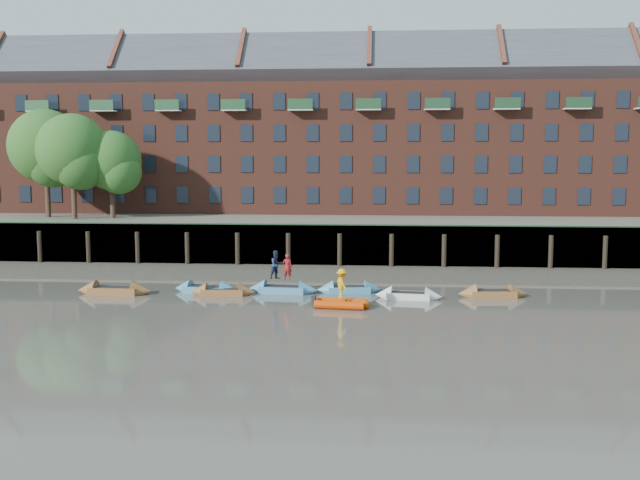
# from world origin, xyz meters

# --- Properties ---
(ground) EXTENTS (220.00, 220.00, 0.00)m
(ground) POSITION_xyz_m (0.00, 0.00, 0.00)
(ground) COLOR #58544B
(ground) RESTS_ON ground
(foreshore) EXTENTS (110.00, 8.00, 0.50)m
(foreshore) POSITION_xyz_m (0.00, 18.00, 0.00)
(foreshore) COLOR #3D382F
(foreshore) RESTS_ON ground
(mud_band) EXTENTS (110.00, 1.60, 0.10)m
(mud_band) POSITION_xyz_m (0.00, 14.60, 0.00)
(mud_band) COLOR #4C4336
(mud_band) RESTS_ON ground
(river_wall) EXTENTS (110.00, 1.23, 3.30)m
(river_wall) POSITION_xyz_m (-0.00, 22.38, 1.59)
(river_wall) COLOR #2D2A26
(river_wall) RESTS_ON ground
(bank_terrace) EXTENTS (110.00, 28.00, 3.20)m
(bank_terrace) POSITION_xyz_m (0.00, 36.00, 1.60)
(bank_terrace) COLOR #5E594D
(bank_terrace) RESTS_ON ground
(apartment_terrace) EXTENTS (80.60, 15.56, 20.98)m
(apartment_terrace) POSITION_xyz_m (-0.00, 36.99, 12.82)
(apartment_terrace) COLOR brown
(apartment_terrace) RESTS_ON bank_terrace
(tree_cluster) EXTENTS (11.76, 7.74, 9.40)m
(tree_cluster) POSITION_xyz_m (-25.62, 27.35, 9.00)
(tree_cluster) COLOR #3A281C
(tree_cluster) RESTS_ON bank_terrace
(rowboat_0) EXTENTS (4.66, 1.35, 1.35)m
(rowboat_0) POSITION_xyz_m (-15.38, 9.20, 0.24)
(rowboat_0) COLOR brown
(rowboat_0) RESTS_ON ground
(rowboat_1) EXTENTS (4.36, 1.86, 1.22)m
(rowboat_1) POSITION_xyz_m (-9.80, 10.17, 0.22)
(rowboat_1) COLOR teal
(rowboat_1) RESTS_ON ground
(rowboat_2) EXTENTS (4.10, 1.38, 1.17)m
(rowboat_2) POSITION_xyz_m (-8.58, 9.46, 0.21)
(rowboat_2) COLOR brown
(rowboat_2) RESTS_ON ground
(rowboat_3) EXTENTS (4.51, 1.61, 1.28)m
(rowboat_3) POSITION_xyz_m (-4.98, 10.44, 0.23)
(rowboat_3) COLOR teal
(rowboat_3) RESTS_ON ground
(rowboat_4) EXTENTS (4.22, 1.82, 1.18)m
(rowboat_4) POSITION_xyz_m (-0.84, 10.91, 0.21)
(rowboat_4) COLOR teal
(rowboat_4) RESTS_ON ground
(rowboat_5) EXTENTS (4.13, 1.65, 1.17)m
(rowboat_5) POSITION_xyz_m (2.82, 9.12, 0.21)
(rowboat_5) COLOR silver
(rowboat_5) RESTS_ON ground
(rowboat_6) EXTENTS (4.34, 1.61, 1.23)m
(rowboat_6) POSITION_xyz_m (7.97, 10.11, 0.22)
(rowboat_6) COLOR brown
(rowboat_6) RESTS_ON ground
(rib_tender) EXTENTS (3.15, 1.80, 0.53)m
(rib_tender) POSITION_xyz_m (-0.99, 6.22, 0.23)
(rib_tender) COLOR #C83805
(rib_tender) RESTS_ON ground
(person_rower_a) EXTENTS (0.62, 0.44, 1.62)m
(person_rower_a) POSITION_xyz_m (-4.68, 10.43, 1.68)
(person_rower_a) COLOR maroon
(person_rower_a) RESTS_ON rowboat_3
(person_rower_b) EXTENTS (1.11, 1.10, 1.81)m
(person_rower_b) POSITION_xyz_m (-5.39, 10.58, 1.77)
(person_rower_b) COLOR #19233F
(person_rower_b) RESTS_ON rowboat_3
(person_rib_crew) EXTENTS (1.06, 1.30, 1.75)m
(person_rib_crew) POSITION_xyz_m (-1.04, 6.15, 1.37)
(person_rib_crew) COLOR orange
(person_rib_crew) RESTS_ON rib_tender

